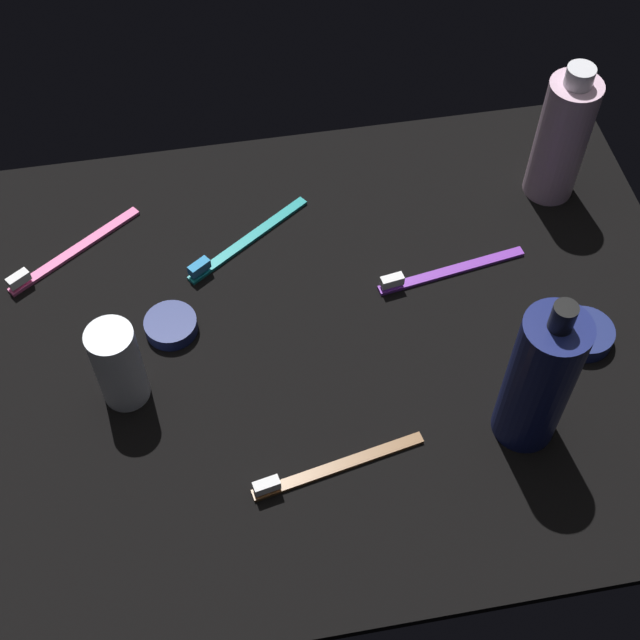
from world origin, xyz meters
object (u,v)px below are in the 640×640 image
(toothbrush_pink, at_px, (67,253))
(cream_tin_left, at_px, (171,325))
(toothbrush_purple, at_px, (443,271))
(bodywash_bottle, at_px, (562,138))
(cream_tin_right, at_px, (584,334))
(toothbrush_teal, at_px, (242,242))
(lotion_bottle, at_px, (540,379))
(toothbrush_brown, at_px, (328,468))
(deodorant_stick, at_px, (118,365))

(toothbrush_pink, xyz_separation_m, cream_tin_left, (-0.11, 0.13, 0.00))
(toothbrush_purple, height_order, cream_tin_left, toothbrush_purple)
(bodywash_bottle, bearing_deg, toothbrush_purple, 34.18)
(cream_tin_right, bearing_deg, toothbrush_purple, -41.89)
(toothbrush_purple, distance_m, cream_tin_right, 0.17)
(toothbrush_teal, xyz_separation_m, cream_tin_left, (0.09, 0.11, 0.00))
(bodywash_bottle, height_order, toothbrush_purple, bodywash_bottle)
(lotion_bottle, distance_m, cream_tin_left, 0.40)
(toothbrush_pink, bearing_deg, toothbrush_brown, 127.76)
(bodywash_bottle, xyz_separation_m, deodorant_stick, (0.53, 0.21, -0.03))
(bodywash_bottle, relative_size, cream_tin_left, 3.18)
(cream_tin_left, xyz_separation_m, cream_tin_right, (-0.44, 0.09, 0.00))
(lotion_bottle, bearing_deg, toothbrush_purple, -81.71)
(lotion_bottle, xyz_separation_m, deodorant_stick, (0.40, -0.11, -0.04))
(toothbrush_purple, bearing_deg, lotion_bottle, 98.29)
(toothbrush_pink, relative_size, cream_tin_left, 2.68)
(toothbrush_purple, bearing_deg, toothbrush_brown, 51.81)
(toothbrush_teal, bearing_deg, deodorant_stick, 51.45)
(bodywash_bottle, bearing_deg, cream_tin_left, 15.73)
(toothbrush_pink, bearing_deg, cream_tin_left, 131.59)
(toothbrush_purple, height_order, cream_tin_right, toothbrush_purple)
(lotion_bottle, bearing_deg, toothbrush_brown, 4.39)
(toothbrush_brown, distance_m, cream_tin_left, 0.24)
(deodorant_stick, bearing_deg, toothbrush_purple, -165.25)
(toothbrush_pink, height_order, cream_tin_right, toothbrush_pink)
(lotion_bottle, relative_size, bodywash_bottle, 1.11)
(toothbrush_brown, distance_m, toothbrush_teal, 0.31)
(bodywash_bottle, relative_size, toothbrush_brown, 1.03)
(toothbrush_teal, xyz_separation_m, toothbrush_pink, (0.20, -0.02, 0.00))
(lotion_bottle, height_order, deodorant_stick, lotion_bottle)
(lotion_bottle, xyz_separation_m, cream_tin_left, (0.34, -0.18, -0.08))
(deodorant_stick, bearing_deg, toothbrush_brown, 146.73)
(deodorant_stick, relative_size, cream_tin_left, 1.84)
(toothbrush_brown, height_order, cream_tin_right, toothbrush_brown)
(toothbrush_pink, distance_m, cream_tin_left, 0.17)
(deodorant_stick, bearing_deg, toothbrush_pink, -73.31)
(toothbrush_teal, bearing_deg, toothbrush_brown, 98.94)
(deodorant_stick, height_order, cream_tin_left, deodorant_stick)
(cream_tin_left, bearing_deg, toothbrush_teal, -130.33)
(toothbrush_purple, relative_size, cream_tin_left, 3.11)
(toothbrush_brown, relative_size, cream_tin_left, 3.10)
(toothbrush_brown, bearing_deg, cream_tin_right, -160.40)
(toothbrush_brown, bearing_deg, cream_tin_left, -54.91)
(deodorant_stick, height_order, cream_tin_right, deodorant_stick)
(bodywash_bottle, distance_m, toothbrush_purple, 0.21)
(toothbrush_teal, distance_m, cream_tin_right, 0.40)
(cream_tin_right, bearing_deg, toothbrush_teal, -29.47)
(lotion_bottle, xyz_separation_m, toothbrush_teal, (0.25, -0.29, -0.08))
(bodywash_bottle, relative_size, toothbrush_purple, 1.02)
(bodywash_bottle, xyz_separation_m, toothbrush_pink, (0.59, 0.01, -0.08))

